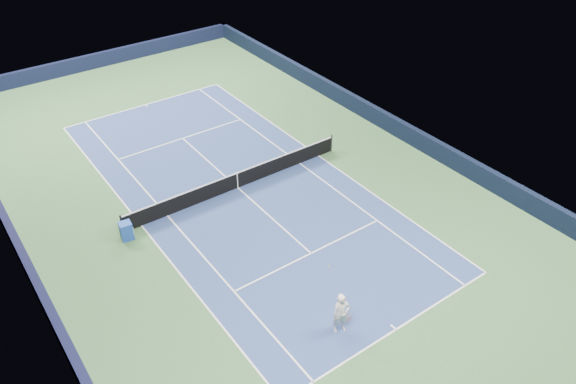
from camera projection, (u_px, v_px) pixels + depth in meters
ground at (238, 188)px, 29.90m from camera, size 40.00×40.00×0.00m
wall_far at (101, 59)px, 42.63m from camera, size 22.00×0.35×1.10m
wall_right at (387, 122)px, 34.70m from camera, size 0.35×40.00×1.10m
wall_left at (25, 261)px, 24.45m from camera, size 0.35×40.00×1.10m
court_surface at (238, 188)px, 29.89m from camera, size 10.97×23.77×0.01m
baseline_far at (145, 105)px, 37.72m from camera, size 10.97×0.08×0.00m
baseline_near at (396, 329)px, 22.06m from camera, size 10.97×0.08×0.00m
sideline_doubles_right at (319, 156)px, 32.49m from camera, size 0.08×23.77×0.00m
sideline_doubles_left at (142, 226)px, 27.29m from camera, size 0.08×23.77×0.00m
sideline_singles_right at (300, 163)px, 31.84m from camera, size 0.08×23.77×0.00m
sideline_singles_left at (167, 216)px, 27.94m from camera, size 0.08×23.77×0.00m
service_line_far at (183, 138)px, 34.11m from camera, size 8.23×0.08×0.00m
service_line_near at (311, 253)px, 25.67m from camera, size 8.23×0.08×0.00m
center_service_line at (238, 188)px, 29.89m from camera, size 0.08×12.80×0.00m
center_mark_far at (146, 106)px, 37.62m from camera, size 0.08×0.30×0.00m
center_mark_near at (393, 327)px, 22.16m from camera, size 0.08×0.30×0.00m
tennis_net at (237, 180)px, 29.60m from camera, size 12.90×0.10×1.07m
sponsor_cube at (126, 231)px, 26.28m from camera, size 0.62×0.57×0.92m
tennis_player at (341, 314)px, 21.50m from camera, size 0.88×1.36×2.61m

